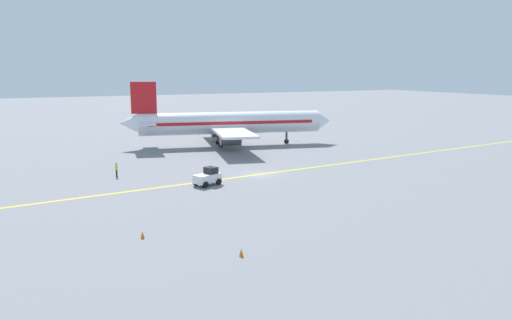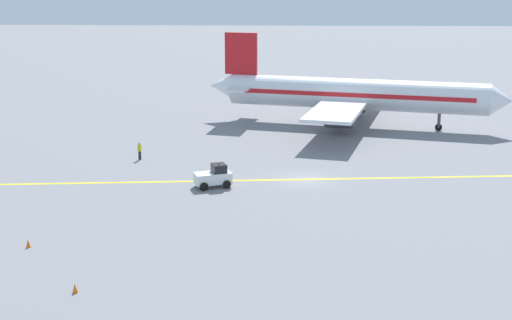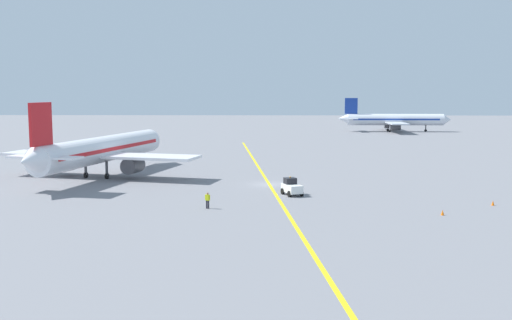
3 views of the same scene
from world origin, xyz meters
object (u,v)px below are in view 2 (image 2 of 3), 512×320
traffic_cone_near_nose (75,288)px  airplane_at_gate (352,95)px  traffic_cone_mid_apron (28,243)px  baggage_tug_white (214,177)px  ground_crew_worker (140,150)px

traffic_cone_near_nose → airplane_at_gate: bearing=157.3°
airplane_at_gate → traffic_cone_near_nose: bearing=-22.7°
traffic_cone_near_nose → traffic_cone_mid_apron: bearing=-143.1°
baggage_tug_white → ground_crew_worker: bearing=-137.9°
airplane_at_gate → ground_crew_worker: 27.71m
traffic_cone_mid_apron → baggage_tug_white: bearing=142.8°
airplane_at_gate → traffic_cone_mid_apron: bearing=-31.5°
traffic_cone_near_nose → traffic_cone_mid_apron: same height
baggage_tug_white → traffic_cone_near_nose: baggage_tug_white is taller
ground_crew_worker → traffic_cone_mid_apron: (23.07, -2.74, -0.63)m
baggage_tug_white → traffic_cone_near_nose: bearing=-15.4°
ground_crew_worker → traffic_cone_near_nose: size_ratio=3.05×
baggage_tug_white → traffic_cone_mid_apron: bearing=-37.2°
ground_crew_worker → traffic_cone_mid_apron: bearing=-6.8°
baggage_tug_white → traffic_cone_mid_apron: (14.19, -10.76, -0.63)m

